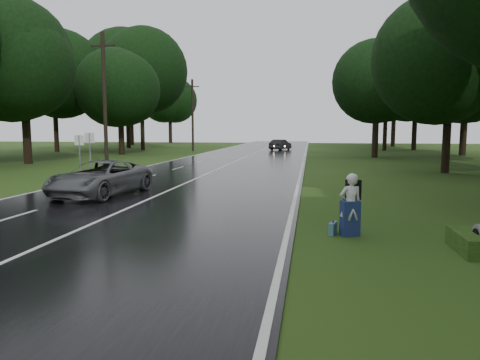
% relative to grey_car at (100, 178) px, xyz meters
% --- Properties ---
extents(ground, '(160.00, 160.00, 0.00)m').
position_rel_grey_car_xyz_m(ground, '(2.39, -6.85, -0.78)').
color(ground, '#2A4715').
rests_on(ground, ground).
extents(road, '(12.00, 140.00, 0.04)m').
position_rel_grey_car_xyz_m(road, '(2.39, 13.15, -0.76)').
color(road, black).
rests_on(road, ground).
extents(lane_center, '(0.12, 140.00, 0.01)m').
position_rel_grey_car_xyz_m(lane_center, '(2.39, 13.15, -0.73)').
color(lane_center, silver).
rests_on(lane_center, road).
extents(grey_car, '(3.13, 5.58, 1.47)m').
position_rel_grey_car_xyz_m(grey_car, '(0.00, 0.00, 0.00)').
color(grey_car, '#515356').
rests_on(grey_car, road).
extents(far_car, '(2.82, 4.49, 1.40)m').
position_rel_grey_car_xyz_m(far_car, '(4.86, 41.17, -0.04)').
color(far_car, black).
rests_on(far_car, road).
extents(hitchhiker, '(0.71, 0.69, 1.68)m').
position_rel_grey_car_xyz_m(hitchhiker, '(9.86, -5.50, 0.00)').
color(hitchhiker, silver).
rests_on(hitchhiker, ground).
extents(suitcase, '(0.27, 0.49, 0.34)m').
position_rel_grey_car_xyz_m(suitcase, '(9.41, -5.45, -0.61)').
color(suitcase, '#426E82').
rests_on(suitcase, ground).
extents(utility_pole_mid, '(1.80, 0.28, 9.77)m').
position_rel_grey_car_xyz_m(utility_pole_mid, '(-6.11, 13.28, -0.78)').
color(utility_pole_mid, black).
rests_on(utility_pole_mid, ground).
extents(utility_pole_far, '(1.80, 0.28, 9.04)m').
position_rel_grey_car_xyz_m(utility_pole_far, '(-6.11, 37.74, -0.78)').
color(utility_pole_far, black).
rests_on(utility_pole_far, ground).
extents(road_sign_a, '(0.59, 0.10, 2.47)m').
position_rel_grey_car_xyz_m(road_sign_a, '(-4.81, 7.08, -0.78)').
color(road_sign_a, white).
rests_on(road_sign_a, ground).
extents(road_sign_b, '(0.62, 0.10, 2.60)m').
position_rel_grey_car_xyz_m(road_sign_b, '(-4.81, 8.35, -0.78)').
color(road_sign_b, white).
rests_on(road_sign_b, ground).
extents(tree_left_d, '(8.81, 8.81, 13.76)m').
position_rel_grey_car_xyz_m(tree_left_d, '(-13.96, 15.41, -0.78)').
color(tree_left_d, black).
rests_on(tree_left_d, ground).
extents(tree_left_e, '(7.85, 7.85, 12.26)m').
position_rel_grey_car_xyz_m(tree_left_e, '(-11.93, 29.07, -0.78)').
color(tree_left_e, black).
rests_on(tree_left_e, ground).
extents(tree_left_f, '(11.74, 11.74, 18.34)m').
position_rel_grey_car_xyz_m(tree_left_f, '(-13.50, 39.42, -0.78)').
color(tree_left_f, black).
rests_on(tree_left_f, ground).
extents(tree_right_d, '(7.81, 7.81, 12.20)m').
position_rel_grey_car_xyz_m(tree_right_d, '(17.42, 12.84, -0.78)').
color(tree_right_d, black).
rests_on(tree_right_d, ground).
extents(tree_right_e, '(8.42, 8.42, 13.15)m').
position_rel_grey_car_xyz_m(tree_right_e, '(15.08, 28.06, -0.78)').
color(tree_right_e, black).
rests_on(tree_right_e, ground).
extents(tree_right_f, '(10.25, 10.25, 16.02)m').
position_rel_grey_car_xyz_m(tree_right_f, '(18.36, 42.88, -0.78)').
color(tree_right_f, black).
rests_on(tree_right_f, ground).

